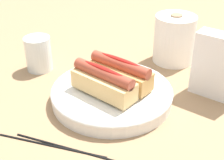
# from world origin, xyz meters

# --- Properties ---
(ground_plane) EXTENTS (2.40, 2.40, 0.00)m
(ground_plane) POSITION_xyz_m (0.00, 0.00, 0.00)
(ground_plane) COLOR #9E7A56
(serving_bowl) EXTENTS (0.27, 0.27, 0.03)m
(serving_bowl) POSITION_xyz_m (0.03, 0.00, 0.02)
(serving_bowl) COLOR white
(serving_bowl) RESTS_ON ground_plane
(hotdog_front) EXTENTS (0.15, 0.07, 0.06)m
(hotdog_front) POSITION_xyz_m (0.03, -0.03, 0.06)
(hotdog_front) COLOR #DBB270
(hotdog_front) RESTS_ON serving_bowl
(hotdog_back) EXTENTS (0.15, 0.06, 0.06)m
(hotdog_back) POSITION_xyz_m (0.03, 0.03, 0.06)
(hotdog_back) COLOR tan
(hotdog_back) RESTS_ON serving_bowl
(water_glass) EXTENTS (0.07, 0.07, 0.09)m
(water_glass) POSITION_xyz_m (-0.21, 0.02, 0.04)
(water_glass) COLOR white
(water_glass) RESTS_ON ground_plane
(paper_towel_roll) EXTENTS (0.11, 0.11, 0.13)m
(paper_towel_roll) POSITION_xyz_m (0.06, 0.26, 0.07)
(paper_towel_roll) COLOR white
(paper_towel_roll) RESTS_ON ground_plane
(napkin_box) EXTENTS (0.11, 0.05, 0.15)m
(napkin_box) POSITION_xyz_m (0.21, 0.15, 0.07)
(napkin_box) COLOR white
(napkin_box) RESTS_ON ground_plane
(chopstick_near) EXTENTS (0.22, 0.05, 0.01)m
(chopstick_near) POSITION_xyz_m (0.05, -0.18, 0.00)
(chopstick_near) COLOR black
(chopstick_near) RESTS_ON ground_plane
(chopstick_far) EXTENTS (0.21, 0.07, 0.01)m
(chopstick_far) POSITION_xyz_m (0.02, -0.19, 0.00)
(chopstick_far) COLOR black
(chopstick_far) RESTS_ON ground_plane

